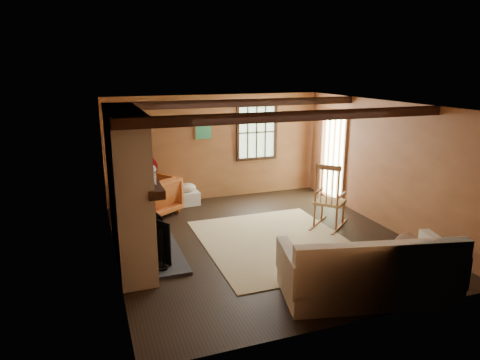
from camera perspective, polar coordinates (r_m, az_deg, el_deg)
name	(u,v)px	position (r m, az deg, el deg)	size (l,w,h in m)	color
ground	(261,240)	(7.74, 2.82, -7.94)	(5.50, 5.50, 0.00)	black
room_envelope	(268,147)	(7.59, 3.78, 4.47)	(5.02, 5.52, 2.44)	#965935
fireplace	(130,193)	(6.87, -14.48, -1.65)	(1.02, 2.30, 2.40)	#935B38
rug	(276,242)	(7.65, 4.80, -8.26)	(2.50, 3.00, 0.01)	tan
rocking_chair	(329,200)	(8.34, 11.78, -2.66)	(1.01, 0.96, 1.27)	#A57650
sofa	(369,274)	(6.08, 16.86, -11.86)	(2.45, 1.49, 0.93)	beige
firewood_pile	(127,206)	(9.48, -14.84, -3.37)	(0.62, 0.11, 0.23)	brown
laundry_basket	(188,198)	(9.65, -7.01, -2.42)	(0.50, 0.38, 0.30)	white
basket_pillow	(187,188)	(9.58, -7.06, -1.01)	(0.39, 0.31, 0.19)	beige
armchair	(154,196)	(9.08, -11.37, -2.08)	(0.85, 0.87, 0.80)	#BF6026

